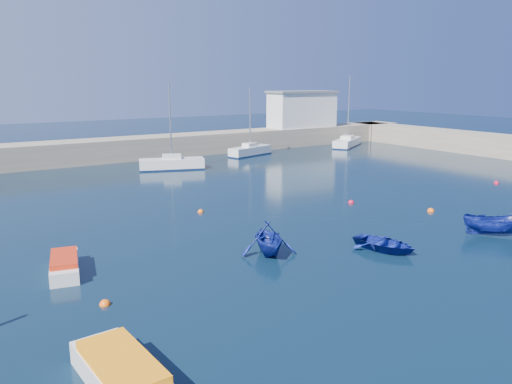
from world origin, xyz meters
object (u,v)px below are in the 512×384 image
sailboat_7 (250,150)px  dinghy_right (493,225)px  motorboat_0 (122,374)px  dinghy_left (268,238)px  sailboat_8 (347,142)px  motorboat_1 (65,265)px  dinghy_center (385,244)px  sailboat_6 (172,163)px  harbor_office (302,110)px

sailboat_7 → dinghy_right: sailboat_7 is taller
motorboat_0 → dinghy_left: (10.69, 7.77, 0.41)m
sailboat_8 → sailboat_7: bearing=58.0°
sailboat_8 → motorboat_1: 53.93m
dinghy_center → dinghy_left: (-5.83, 3.04, 0.54)m
motorboat_1 → dinghy_center: motorboat_1 is taller
dinghy_left → dinghy_right: size_ratio=0.98×
sailboat_6 → dinghy_left: sailboat_6 is taller
sailboat_6 → motorboat_1: 29.64m
sailboat_8 → dinghy_left: size_ratio=2.90×
motorboat_0 → dinghy_center: (16.51, 4.73, -0.13)m
sailboat_6 → sailboat_7: size_ratio=1.06×
dinghy_right → dinghy_left: bearing=114.4°
sailboat_8 → motorboat_0: sailboat_8 is taller
motorboat_1 → dinghy_center: (15.85, -6.15, -0.05)m
sailboat_8 → motorboat_0: size_ratio=2.04×
dinghy_left → dinghy_right: 14.28m
dinghy_left → dinghy_right: dinghy_left is taller
dinghy_center → dinghy_left: bearing=138.3°
sailboat_6 → dinghy_center: bearing=-162.5°
harbor_office → motorboat_0: harbor_office is taller
sailboat_7 → motorboat_1: sailboat_7 is taller
dinghy_right → motorboat_0: bearing=140.9°
sailboat_7 → motorboat_0: sailboat_7 is taller
sailboat_7 → dinghy_center: size_ratio=2.34×
sailboat_8 → sailboat_6: bearing=66.3°
sailboat_7 → dinghy_left: bearing=132.8°
dinghy_right → sailboat_8: bearing=12.5°
sailboat_8 → dinghy_right: bearing=117.1°
sailboat_7 → dinghy_center: (-13.12, -35.01, -0.26)m
dinghy_center → dinghy_left: dinghy_left is taller
motorboat_1 → dinghy_right: (23.50, -7.80, 0.26)m
sailboat_8 → dinghy_right: (-22.09, -36.60, 0.05)m
sailboat_6 → motorboat_0: bearing=172.9°
sailboat_6 → sailboat_8: (29.19, 4.12, -0.02)m
motorboat_1 → dinghy_left: (10.02, -3.10, 0.48)m
sailboat_8 → harbor_office: bearing=6.6°
dinghy_right → sailboat_6: bearing=55.9°
dinghy_left → dinghy_right: (13.48, -4.70, -0.23)m
sailboat_7 → sailboat_8: 16.63m
harbor_office → motorboat_0: 61.76m
harbor_office → dinghy_center: bearing=-122.3°
harbor_office → sailboat_8: sailboat_8 is taller
sailboat_7 → motorboat_1: 40.89m
motorboat_0 → dinghy_right: size_ratio=1.39×
sailboat_7 → motorboat_0: size_ratio=1.71×
motorboat_1 → harbor_office: bearing=52.1°
motorboat_1 → dinghy_right: bearing=-5.8°
harbor_office → sailboat_6: (-24.95, -9.47, -4.45)m
sailboat_6 → harbor_office: bearing=-50.7°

